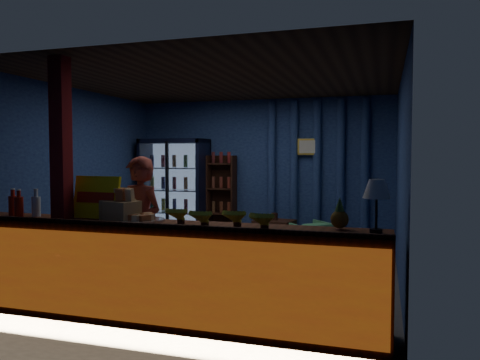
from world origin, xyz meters
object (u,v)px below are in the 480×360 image
Objects in this scene: pastry_tray at (142,219)px; table_lamp at (377,191)px; shopkeeper at (140,229)px; green_chair at (308,239)px.

pastry_tray is 1.00× the size of table_lamp.
pastry_tray is (0.28, -0.45, 0.18)m from shopkeeper.
green_chair is at bearing 70.49° from pastry_tray.
shopkeeper is at bearing 169.27° from table_lamp.
shopkeeper reaches higher than pastry_tray.
shopkeeper is 2.59m from table_lamp.
shopkeeper is at bearing 23.70° from green_chair.
green_chair is 3.47m from pastry_tray.
table_lamp reaches higher than pastry_tray.
table_lamp is (2.49, -0.47, 0.51)m from shopkeeper.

